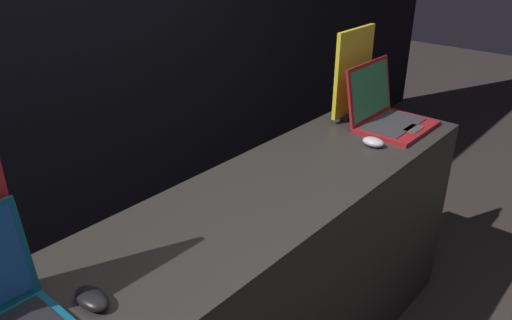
# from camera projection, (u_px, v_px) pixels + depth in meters

# --- Properties ---
(wall_back) EXTENTS (8.00, 0.05, 2.80)m
(wall_back) POSITION_uv_depth(u_px,v_px,m) (53.00, 28.00, 2.36)
(wall_back) COLOR black
(wall_back) RESTS_ON ground_plane
(display_counter) EXTENTS (2.33, 0.57, 0.96)m
(display_counter) POSITION_uv_depth(u_px,v_px,m) (258.00, 300.00, 2.00)
(display_counter) COLOR #282623
(display_counter) RESTS_ON ground_plane
(mouse_front) EXTENTS (0.07, 0.12, 0.04)m
(mouse_front) POSITION_uv_depth(u_px,v_px,m) (92.00, 298.00, 1.28)
(mouse_front) COLOR black
(mouse_front) RESTS_ON display_counter
(laptop_back) EXTENTS (0.37, 0.33, 0.29)m
(laptop_back) POSITION_uv_depth(u_px,v_px,m) (386.00, 112.00, 2.38)
(laptop_back) COLOR maroon
(laptop_back) RESTS_ON display_counter
(mouse_back) EXTENTS (0.07, 0.10, 0.04)m
(mouse_back) POSITION_uv_depth(u_px,v_px,m) (373.00, 142.00, 2.18)
(mouse_back) COLOR #B2B2B7
(mouse_back) RESTS_ON display_counter
(promo_stand_back) EXTENTS (0.31, 0.07, 0.44)m
(promo_stand_back) POSITION_uv_depth(u_px,v_px,m) (353.00, 76.00, 2.43)
(promo_stand_back) COLOR black
(promo_stand_back) RESTS_ON display_counter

